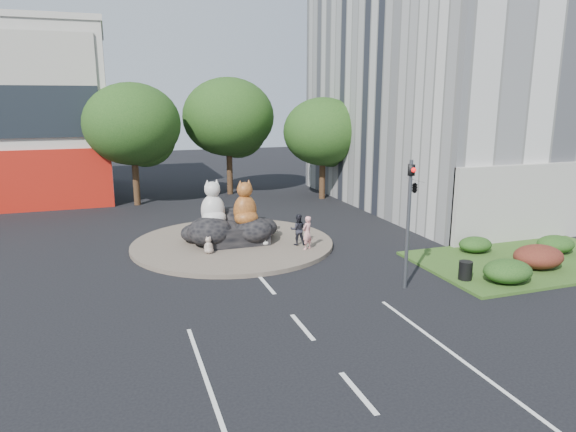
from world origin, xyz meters
name	(u,v)px	position (x,y,z in m)	size (l,w,h in m)	color
ground	(302,327)	(0.00, 0.00, 0.00)	(120.00, 120.00, 0.00)	black
roundabout_island	(233,243)	(0.00, 10.00, 0.10)	(10.00, 10.00, 0.20)	brown
rock_plinth	(233,233)	(0.00, 10.00, 0.65)	(3.20, 2.60, 0.90)	black
grass_verge	(529,261)	(12.00, 3.00, 0.06)	(10.00, 6.00, 0.12)	#2C4C19
tree_left	(134,128)	(-3.93, 22.06, 5.25)	(6.46, 6.46, 8.27)	#382314
tree_mid	(229,121)	(3.07, 24.06, 5.56)	(6.84, 6.84, 8.76)	#382314
tree_right	(323,135)	(9.07, 20.06, 4.63)	(5.70, 5.70, 7.30)	#382314
hedge_near_green	(508,271)	(9.00, 1.00, 0.57)	(2.00, 1.60, 0.90)	#163D13
hedge_red	(538,257)	(11.50, 2.00, 0.61)	(2.20, 1.76, 0.99)	#521616
hedge_mid_green	(556,244)	(14.00, 3.50, 0.53)	(1.80, 1.44, 0.81)	#163D13
hedge_back_green	(475,244)	(10.50, 4.80, 0.48)	(1.60, 1.28, 0.72)	#163D13
traffic_light	(412,197)	(5.10, 2.00, 3.62)	(0.44, 1.24, 5.00)	#595B60
street_lamp	(478,150)	(12.82, 8.00, 4.55)	(2.34, 0.22, 8.06)	#595B60
cat_white	(213,202)	(-0.93, 10.12, 2.24)	(1.37, 1.18, 2.28)	beige
cat_tabby	(245,202)	(0.57, 9.65, 2.22)	(1.35, 1.17, 2.25)	#C35928
kitten_calico	(209,245)	(-1.49, 8.43, 0.61)	(0.49, 0.42, 0.81)	silver
kitten_white	(265,238)	(1.34, 8.87, 0.56)	(0.44, 0.38, 0.73)	silver
pedestrian_pink	(307,233)	(3.05, 7.55, 1.00)	(0.58, 0.38, 1.60)	pink
pedestrian_dark	(298,230)	(2.89, 8.38, 0.97)	(0.75, 0.58, 1.54)	black
litter_bin	(465,270)	(7.63, 1.79, 0.49)	(0.54, 0.54, 0.75)	black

